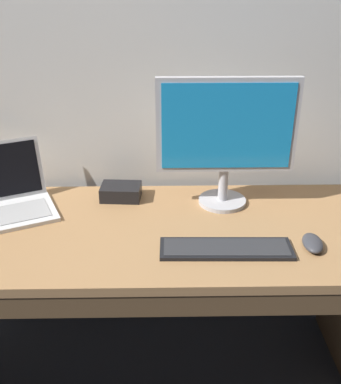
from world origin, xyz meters
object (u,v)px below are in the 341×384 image
(external_monitor, at_px, (226,136))
(wired_keyboard, at_px, (226,249))
(external_drive_box, at_px, (121,192))
(laptop_white, at_px, (9,199))
(computer_mouse, at_px, (313,243))

(external_monitor, xyz_separation_m, wired_keyboard, (-0.03, -0.32, -0.27))
(wired_keyboard, bearing_deg, external_drive_box, 134.20)
(wired_keyboard, bearing_deg, laptop_white, 159.66)
(wired_keyboard, distance_m, computer_mouse, 0.29)
(laptop_white, xyz_separation_m, wired_keyboard, (0.78, -0.29, -0.04))
(computer_mouse, xyz_separation_m, external_drive_box, (-0.66, 0.37, 0.01))
(wired_keyboard, bearing_deg, computer_mouse, 2.97)
(external_monitor, bearing_deg, laptop_white, -177.66)
(wired_keyboard, height_order, computer_mouse, computer_mouse)
(laptop_white, distance_m, computer_mouse, 1.11)
(laptop_white, height_order, external_drive_box, laptop_white)
(laptop_white, xyz_separation_m, external_drive_box, (0.41, 0.09, -0.02))
(external_monitor, bearing_deg, computer_mouse, -49.89)
(laptop_white, relative_size, computer_mouse, 3.36)
(external_drive_box, bearing_deg, computer_mouse, -29.13)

